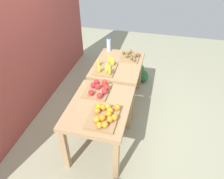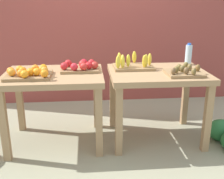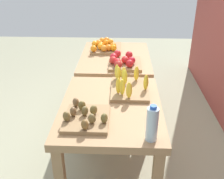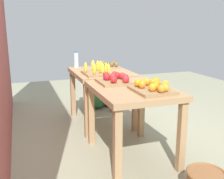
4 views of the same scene
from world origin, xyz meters
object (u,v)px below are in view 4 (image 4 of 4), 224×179
object	(u,v)px
watermelon_pile	(100,99)
water_bottle	(76,60)
display_table_right	(101,79)
orange_bin	(153,87)
display_table_left	(132,98)
banana_crate	(97,71)
apple_bin	(115,79)
kiwi_bin	(107,66)

from	to	relation	value
watermelon_pile	water_bottle	bearing A→B (deg)	129.35
display_table_right	orange_bin	distance (m)	1.35
display_table_left	water_bottle	bearing A→B (deg)	10.14
display_table_right	orange_bin	world-z (taller)	orange_bin
display_table_right	banana_crate	xyz separation A→B (m)	(-0.25, 0.14, 0.17)
display_table_right	banana_crate	distance (m)	0.33
orange_bin	water_bottle	distance (m)	1.82
water_bottle	watermelon_pile	distance (m)	1.03
apple_bin	display_table_left	bearing A→B (deg)	-161.94
banana_crate	watermelon_pile	xyz separation A→B (m)	(1.11, -0.37, -0.72)
orange_bin	water_bottle	world-z (taller)	water_bottle
display_table_right	water_bottle	bearing A→B (deg)	32.77
orange_bin	kiwi_bin	bearing A→B (deg)	-1.45
water_bottle	kiwi_bin	bearing A→B (deg)	-113.96
apple_bin	watermelon_pile	size ratio (longest dim) A/B	0.68
apple_bin	kiwi_bin	world-z (taller)	apple_bin
display_table_right	watermelon_pile	world-z (taller)	display_table_right
watermelon_pile	display_table_right	bearing A→B (deg)	164.49
kiwi_bin	water_bottle	xyz separation A→B (m)	(0.20, 0.45, 0.09)
display_table_left	apple_bin	xyz separation A→B (m)	(0.29, 0.09, 0.16)
apple_bin	kiwi_bin	size ratio (longest dim) A/B	1.15
orange_bin	apple_bin	size ratio (longest dim) A/B	1.06
kiwi_bin	watermelon_pile	distance (m)	0.94
apple_bin	watermelon_pile	distance (m)	1.86
orange_bin	banana_crate	xyz separation A→B (m)	(1.08, 0.27, 0.00)
orange_bin	apple_bin	world-z (taller)	apple_bin
apple_bin	watermelon_pile	world-z (taller)	apple_bin
apple_bin	water_bottle	xyz separation A→B (m)	(1.26, 0.18, 0.08)
display_table_left	banana_crate	size ratio (longest dim) A/B	2.36
display_table_left	watermelon_pile	size ratio (longest dim) A/B	1.68
apple_bin	watermelon_pile	xyz separation A→B (m)	(1.68, -0.33, -0.71)
display_table_right	apple_bin	size ratio (longest dim) A/B	2.48
display_table_right	kiwi_bin	world-z (taller)	kiwi_bin
display_table_left	water_bottle	world-z (taller)	water_bottle
orange_bin	kiwi_bin	distance (m)	1.57
display_table_right	orange_bin	bearing A→B (deg)	-174.39
apple_bin	orange_bin	bearing A→B (deg)	-155.92
display_table_left	watermelon_pile	bearing A→B (deg)	-6.84
water_bottle	watermelon_pile	world-z (taller)	water_bottle
banana_crate	watermelon_pile	distance (m)	1.37
orange_bin	watermelon_pile	world-z (taller)	orange_bin
apple_bin	banana_crate	xyz separation A→B (m)	(0.58, 0.04, 0.00)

